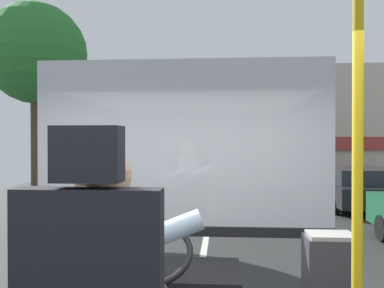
# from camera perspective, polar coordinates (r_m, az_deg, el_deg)

# --- Properties ---
(ground) EXTENTS (18.00, 44.00, 0.06)m
(ground) POSITION_cam_1_polar(r_m,az_deg,el_deg) (10.74, 2.47, -10.52)
(ground) COLOR #2C2C2C
(bus_driver) EXTENTS (0.73, 0.59, 0.79)m
(bus_driver) POSITION_cam_1_polar(r_m,az_deg,el_deg) (1.64, -11.73, -18.65)
(bus_driver) COLOR #332D28
(bus_driver) RESTS_ON driver_seat
(handrail_pole) EXTENTS (0.04, 0.04, 1.96)m
(handrail_pole) POSITION_cam_1_polar(r_m,az_deg,el_deg) (1.82, 22.37, -8.64)
(handrail_pole) COLOR gold
(handrail_pole) RESTS_ON bus_floor
(windshield_panel) EXTENTS (2.50, 0.08, 1.48)m
(windshield_panel) POSITION_cam_1_polar(r_m,az_deg,el_deg) (3.37, -1.38, -3.24)
(windshield_panel) COLOR silver
(street_tree) EXTENTS (2.46, 2.46, 5.39)m
(street_tree) POSITION_cam_1_polar(r_m,az_deg,el_deg) (10.77, -21.26, 11.70)
(street_tree) COLOR #4C3828
(street_tree) RESTS_ON ground
(shop_building) EXTENTS (9.03, 4.63, 5.56)m
(shop_building) POSITION_cam_1_polar(r_m,az_deg,el_deg) (21.54, 15.06, 2.54)
(shop_building) COLOR #BCB29E
(shop_building) RESTS_ON ground
(parked_car_black) EXTENTS (2.04, 4.02, 1.21)m
(parked_car_black) POSITION_cam_1_polar(r_m,az_deg,el_deg) (13.16, 22.30, -5.64)
(parked_car_black) COLOR black
(parked_car_black) RESTS_ON ground
(parked_car_red) EXTENTS (1.90, 3.86, 1.28)m
(parked_car_red) POSITION_cam_1_polar(r_m,az_deg,el_deg) (17.88, 16.04, -3.86)
(parked_car_red) COLOR maroon
(parked_car_red) RESTS_ON ground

